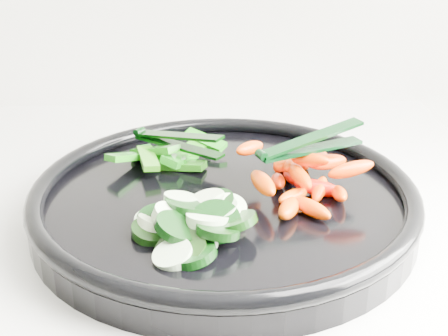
{
  "coord_description": "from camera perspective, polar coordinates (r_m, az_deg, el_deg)",
  "views": [
    {
      "loc": [
        0.68,
        1.11,
        1.23
      ],
      "look_at": [
        0.7,
        1.65,
        0.99
      ],
      "focal_mm": 50.0,
      "sensor_mm": 36.0,
      "label": 1
    }
  ],
  "objects": [
    {
      "name": "carrot_pile",
      "position": [
        0.61,
        7.03,
        -0.71
      ],
      "size": [
        0.13,
        0.15,
        0.05
      ],
      "color": "#FF5900",
      "rests_on": "veggie_tray"
    },
    {
      "name": "tong_carrot",
      "position": [
        0.6,
        7.72,
        2.16
      ],
      "size": [
        0.11,
        0.06,
        0.02
      ],
      "color": "black",
      "rests_on": "carrot_pile"
    },
    {
      "name": "pepper_pile",
      "position": [
        0.68,
        -5.24,
        1.11
      ],
      "size": [
        0.13,
        0.1,
        0.04
      ],
      "color": "#0A6609",
      "rests_on": "veggie_tray"
    },
    {
      "name": "tong_pepper",
      "position": [
        0.67,
        -4.44,
        2.56
      ],
      "size": [
        0.1,
        0.08,
        0.02
      ],
      "color": "black",
      "rests_on": "pepper_pile"
    },
    {
      "name": "veggie_tray",
      "position": [
        0.61,
        0.0,
        -2.98
      ],
      "size": [
        0.4,
        0.4,
        0.04
      ],
      "color": "black",
      "rests_on": "counter"
    },
    {
      "name": "cucumber_pile",
      "position": [
        0.54,
        -3.46,
        -4.96
      ],
      "size": [
        0.12,
        0.12,
        0.04
      ],
      "color": "black",
      "rests_on": "veggie_tray"
    }
  ]
}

